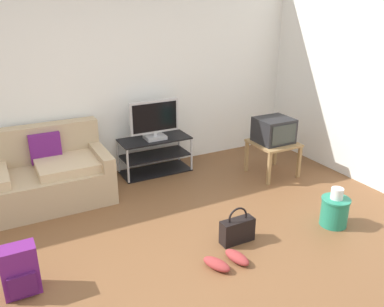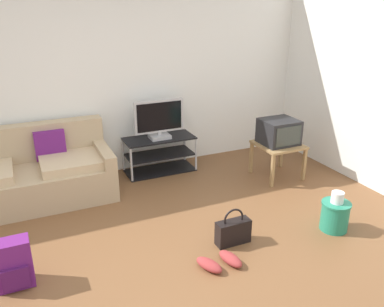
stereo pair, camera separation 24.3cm
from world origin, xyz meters
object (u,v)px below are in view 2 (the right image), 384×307
(tv_stand, at_px, (160,154))
(crt_tv, at_px, (279,132))
(handbag, at_px, (233,231))
(couch, at_px, (28,175))
(side_table, at_px, (278,149))
(cleaning_bucket, at_px, (335,214))
(backpack, at_px, (14,264))
(sneakers_pair, at_px, (220,262))
(flat_tv, at_px, (159,120))

(tv_stand, bearing_deg, crt_tv, -30.21)
(tv_stand, xyz_separation_m, handbag, (0.05, -1.99, -0.11))
(couch, xyz_separation_m, tv_stand, (1.72, 0.18, -0.07))
(side_table, xyz_separation_m, cleaning_bucket, (-0.25, -1.37, -0.22))
(side_table, bearing_deg, handbag, -139.25)
(backpack, bearing_deg, side_table, 36.83)
(backpack, bearing_deg, sneakers_pair, 4.99)
(tv_stand, bearing_deg, flat_tv, -90.00)
(flat_tv, height_order, side_table, flat_tv)
(crt_tv, bearing_deg, handbag, -138.85)
(couch, height_order, backpack, couch)
(couch, distance_m, handbag, 2.53)
(tv_stand, distance_m, handbag, 1.99)
(handbag, bearing_deg, tv_stand, 91.33)
(tv_stand, relative_size, flat_tv, 1.40)
(side_table, xyz_separation_m, handbag, (-1.35, -1.16, -0.27))
(tv_stand, distance_m, cleaning_bucket, 2.48)
(cleaning_bucket, bearing_deg, backpack, 172.30)
(crt_tv, distance_m, sneakers_pair, 2.27)
(flat_tv, height_order, cleaning_bucket, flat_tv)
(handbag, bearing_deg, cleaning_bucket, -11.02)
(crt_tv, distance_m, backpack, 3.49)
(couch, distance_m, sneakers_pair, 2.57)
(crt_tv, xyz_separation_m, cleaning_bucket, (-0.25, -1.39, -0.45))
(sneakers_pair, bearing_deg, backpack, 164.21)
(couch, bearing_deg, crt_tv, -11.55)
(backpack, bearing_deg, cleaning_bucket, 13.08)
(side_table, height_order, handbag, side_table)
(side_table, distance_m, crt_tv, 0.23)
(crt_tv, bearing_deg, couch, 168.45)
(couch, height_order, tv_stand, couch)
(side_table, relative_size, handbag, 1.47)
(handbag, height_order, sneakers_pair, handbag)
(cleaning_bucket, relative_size, sneakers_pair, 1.03)
(handbag, xyz_separation_m, cleaning_bucket, (1.10, -0.21, 0.05))
(handbag, bearing_deg, crt_tv, 41.15)
(flat_tv, bearing_deg, backpack, -137.68)
(flat_tv, height_order, handbag, flat_tv)
(couch, xyz_separation_m, crt_tv, (3.11, -0.64, 0.32))
(side_table, xyz_separation_m, backpack, (-3.33, -0.96, -0.19))
(couch, relative_size, cleaning_bucket, 4.46)
(flat_tv, height_order, backpack, flat_tv)
(tv_stand, distance_m, flat_tv, 0.51)
(side_table, bearing_deg, crt_tv, 90.00)
(flat_tv, height_order, crt_tv, flat_tv)
(flat_tv, xyz_separation_m, crt_tv, (1.39, -0.79, -0.12))
(crt_tv, height_order, cleaning_bucket, crt_tv)
(tv_stand, height_order, sneakers_pair, tv_stand)
(sneakers_pair, bearing_deg, handbag, 43.35)
(tv_stand, height_order, side_table, tv_stand)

